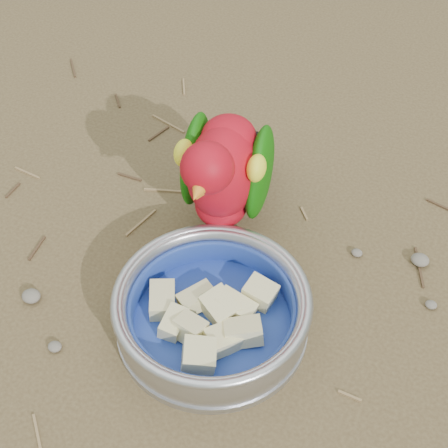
% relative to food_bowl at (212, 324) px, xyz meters
% --- Properties ---
extents(ground, '(60.00, 60.00, 0.00)m').
position_rel_food_bowl_xyz_m(ground, '(-0.05, -0.02, -0.01)').
color(ground, brown).
extents(food_bowl, '(0.23, 0.23, 0.02)m').
position_rel_food_bowl_xyz_m(food_bowl, '(0.00, 0.00, 0.00)').
color(food_bowl, '#B2B2BA').
rests_on(food_bowl, ground).
extents(bowl_wall, '(0.23, 0.23, 0.04)m').
position_rel_food_bowl_xyz_m(bowl_wall, '(0.00, 0.00, 0.03)').
color(bowl_wall, '#B2B2BA').
rests_on(bowl_wall, food_bowl).
extents(fruit_wedges, '(0.14, 0.14, 0.03)m').
position_rel_food_bowl_xyz_m(fruit_wedges, '(0.00, 0.00, 0.02)').
color(fruit_wedges, beige).
rests_on(fruit_wedges, food_bowl).
extents(lory_parrot, '(0.13, 0.25, 0.19)m').
position_rel_food_bowl_xyz_m(lory_parrot, '(-0.04, 0.15, 0.09)').
color(lory_parrot, '#AC0A18').
rests_on(lory_parrot, ground).
extents(ground_debris, '(0.90, 0.80, 0.01)m').
position_rel_food_bowl_xyz_m(ground_debris, '(-0.05, 0.07, -0.01)').
color(ground_debris, olive).
rests_on(ground_debris, ground).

